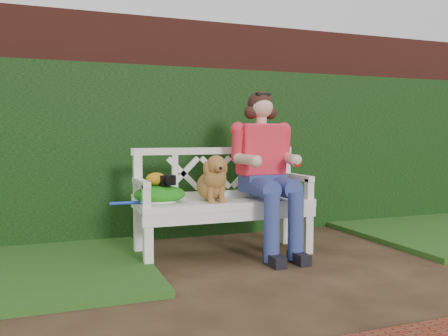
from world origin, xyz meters
name	(u,v)px	position (x,y,z in m)	size (l,w,h in m)	color
ground	(318,276)	(0.00, 0.00, 0.00)	(60.00, 60.00, 0.00)	black
brick_wall	(226,129)	(0.00, 1.90, 1.10)	(10.00, 0.30, 2.20)	#5D251D
ivy_hedge	(234,152)	(0.00, 1.68, 0.85)	(10.00, 0.18, 1.70)	#215016
garden_bench	(224,227)	(-0.43, 0.82, 0.24)	(1.58, 0.60, 0.48)	white
seated_woman	(263,173)	(-0.07, 0.80, 0.70)	(0.59, 0.79, 1.40)	red
dog	(212,178)	(-0.55, 0.76, 0.68)	(0.26, 0.35, 0.39)	#AF7B4B
tennis_racket	(155,202)	(-1.03, 0.80, 0.49)	(0.56, 0.24, 0.03)	white
green_bag	(160,194)	(-0.99, 0.82, 0.55)	(0.42, 0.33, 0.14)	#3A8332
camera_item	(167,180)	(-0.94, 0.79, 0.67)	(0.12, 0.09, 0.08)	black
baseball_glove	(156,179)	(-1.02, 0.83, 0.68)	(0.16, 0.12, 0.10)	#C28113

